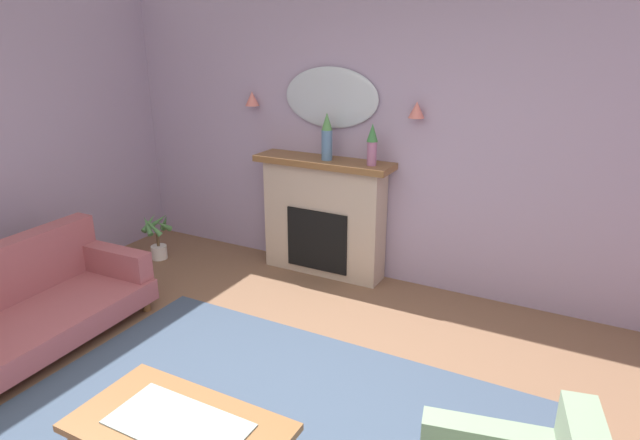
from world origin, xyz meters
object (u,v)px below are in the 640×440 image
(wall_mirror, at_px, (331,98))
(wall_sconce_right, at_px, (417,110))
(fireplace, at_px, (323,218))
(floral_couch, at_px, (26,304))
(potted_plant_small_fern, at_px, (157,236))
(wall_sconce_left, at_px, (252,99))
(mantel_vase_left, at_px, (327,137))
(mantel_vase_right, at_px, (372,143))
(coffee_table, at_px, (179,433))

(wall_mirror, xyz_separation_m, wall_sconce_right, (0.85, -0.05, -0.05))
(fireplace, xyz_separation_m, wall_sconce_right, (0.85, 0.09, 1.09))
(wall_mirror, xyz_separation_m, floral_couch, (-1.41, -2.36, -1.39))
(potted_plant_small_fern, bearing_deg, wall_sconce_left, 36.23)
(mantel_vase_left, xyz_separation_m, mantel_vase_right, (0.45, 0.00, -0.02))
(mantel_vase_right, distance_m, coffee_table, 2.94)
(mantel_vase_left, height_order, wall_sconce_right, wall_sconce_right)
(fireplace, height_order, mantel_vase_right, mantel_vase_right)
(wall_mirror, relative_size, potted_plant_small_fern, 1.93)
(fireplace, distance_m, floral_couch, 2.64)
(wall_sconce_right, bearing_deg, mantel_vase_right, -161.08)
(wall_sconce_left, bearing_deg, wall_sconce_right, 0.00)
(floral_couch, bearing_deg, mantel_vase_left, 56.38)
(wall_mirror, height_order, floral_couch, wall_mirror)
(fireplace, height_order, mantel_vase_left, mantel_vase_left)
(mantel_vase_right, bearing_deg, fireplace, 176.76)
(mantel_vase_right, height_order, wall_sconce_left, wall_sconce_left)
(fireplace, xyz_separation_m, wall_mirror, (0.00, 0.14, 1.14))
(fireplace, bearing_deg, potted_plant_small_fern, -162.68)
(fireplace, bearing_deg, mantel_vase_right, -3.24)
(mantel_vase_left, height_order, potted_plant_small_fern, mantel_vase_left)
(mantel_vase_right, relative_size, wall_sconce_right, 2.67)
(floral_couch, relative_size, potted_plant_small_fern, 3.50)
(mantel_vase_left, relative_size, mantel_vase_right, 1.17)
(wall_mirror, relative_size, coffee_table, 0.87)
(wall_sconce_left, relative_size, wall_sconce_right, 1.00)
(mantel_vase_right, relative_size, floral_couch, 0.21)
(mantel_vase_right, xyz_separation_m, potted_plant_small_fern, (-2.20, -0.50, -1.11))
(floral_couch, distance_m, potted_plant_small_fern, 1.72)
(potted_plant_small_fern, bearing_deg, floral_couch, -80.23)
(wall_sconce_left, relative_size, potted_plant_small_fern, 0.28)
(fireplace, relative_size, floral_couch, 0.78)
(fireplace, xyz_separation_m, mantel_vase_left, (0.05, -0.03, 0.81))
(wall_sconce_left, bearing_deg, mantel_vase_left, -7.59)
(wall_sconce_right, distance_m, floral_couch, 3.50)
(coffee_table, bearing_deg, mantel_vase_right, 93.07)
(fireplace, xyz_separation_m, mantel_vase_right, (0.50, -0.03, 0.79))
(mantel_vase_left, distance_m, wall_sconce_left, 0.95)
(wall_sconce_left, height_order, coffee_table, wall_sconce_left)
(wall_sconce_left, bearing_deg, floral_couch, -103.54)
(mantel_vase_right, bearing_deg, potted_plant_small_fern, -167.16)
(mantel_vase_left, relative_size, potted_plant_small_fern, 0.88)
(mantel_vase_left, bearing_deg, potted_plant_small_fern, -164.00)
(wall_sconce_right, distance_m, coffee_table, 3.17)
(floral_couch, bearing_deg, mantel_vase_right, 48.97)
(mantel_vase_left, xyz_separation_m, wall_mirror, (-0.05, 0.17, 0.33))
(mantel_vase_right, height_order, floral_couch, mantel_vase_right)
(wall_sconce_right, bearing_deg, wall_sconce_left, 180.00)
(fireplace, bearing_deg, mantel_vase_left, -29.53)
(coffee_table, bearing_deg, potted_plant_small_fern, 135.95)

